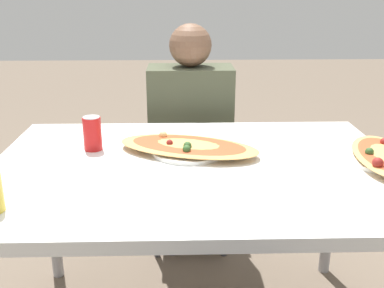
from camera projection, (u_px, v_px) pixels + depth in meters
dining_table at (196, 181)px, 1.54m from camera, size 1.39×0.96×0.74m
chair_far_seated at (189, 149)px, 2.36m from camera, size 0.40×0.40×0.87m
person_seated at (190, 122)px, 2.20m from camera, size 0.41×0.25×1.15m
pizza_main at (188, 147)px, 1.62m from camera, size 0.57×0.39×0.05m
soda_can at (92, 133)px, 1.63m from camera, size 0.07×0.07×0.12m
pizza_second at (384, 156)px, 1.53m from camera, size 0.27×0.45×0.06m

